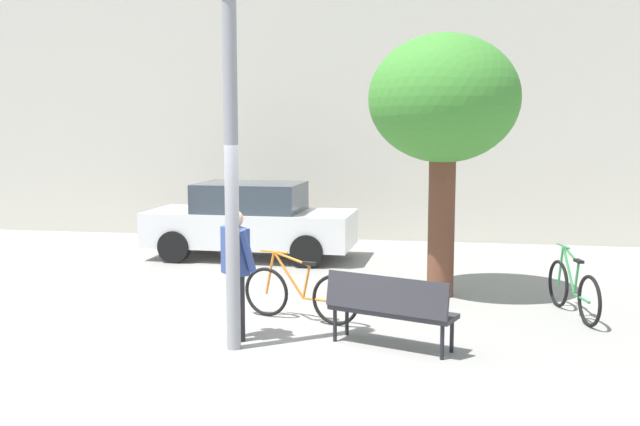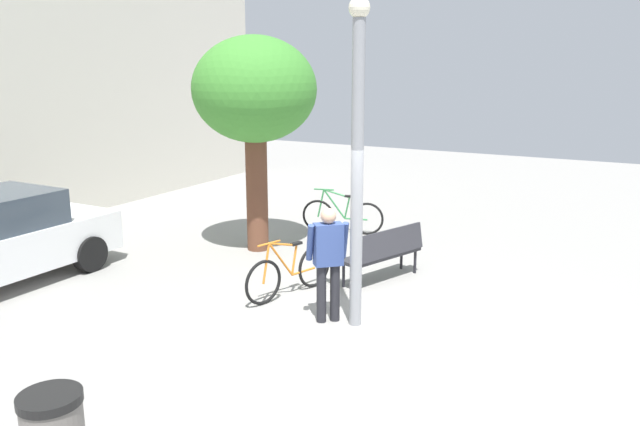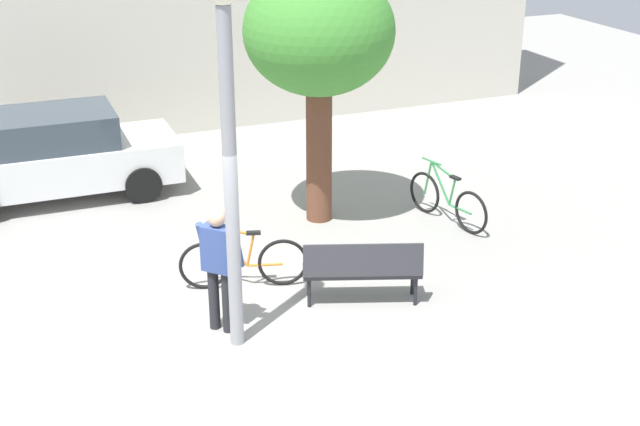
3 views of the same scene
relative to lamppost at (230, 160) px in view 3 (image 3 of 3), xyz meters
name	(u,v)px [view 3 (image 3 of 3)]	position (x,y,z in m)	size (l,w,h in m)	color
ground_plane	(254,345)	(0.17, -0.14, -2.43)	(36.00, 36.00, 0.00)	gray
lamppost	(230,160)	(0.00, 0.00, 0.00)	(0.28, 0.28, 4.45)	gray
person_by_lamppost	(219,262)	(-0.08, 0.39, -1.47)	(0.57, 0.59, 1.67)	#232328
park_bench	(362,267)	(1.88, 0.34, -1.89)	(1.66, 1.00, 0.92)	#2D2D33
plaza_tree	(319,35)	(2.45, 3.29, 0.64)	(2.36, 2.36, 4.15)	brown
bicycle_orange	(243,262)	(0.53, 1.41, -2.05)	(1.75, 0.56, 0.97)	black
bicycle_green	(447,200)	(4.35, 2.35, -2.05)	(0.48, 1.77, 0.97)	black
parked_car_white	(55,155)	(-1.44, 5.99, -1.66)	(4.23, 1.87, 1.55)	silver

